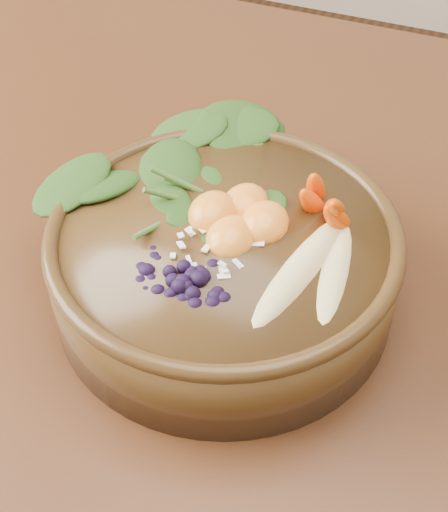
# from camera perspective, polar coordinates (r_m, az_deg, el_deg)

# --- Properties ---
(stoneware_bowl) EXTENTS (0.31, 0.31, 0.07)m
(stoneware_bowl) POSITION_cam_1_polar(r_m,az_deg,el_deg) (0.54, 0.00, -0.76)
(stoneware_bowl) COLOR #432D14
(stoneware_bowl) RESTS_ON dining_table
(kale_heap) EXTENTS (0.20, 0.18, 0.04)m
(kale_heap) POSITION_cam_1_polar(r_m,az_deg,el_deg) (0.55, -0.35, 8.20)
(kale_heap) COLOR #274817
(kale_heap) RESTS_ON stoneware_bowl
(carrot_cluster) EXTENTS (0.06, 0.06, 0.07)m
(carrot_cluster) POSITION_cam_1_polar(r_m,az_deg,el_deg) (0.52, 8.64, 7.24)
(carrot_cluster) COLOR #F34300
(carrot_cluster) RESTS_ON stoneware_bowl
(banana_halves) EXTENTS (0.07, 0.14, 0.03)m
(banana_halves) POSITION_cam_1_polar(r_m,az_deg,el_deg) (0.48, 7.64, -0.07)
(banana_halves) COLOR #E0CC84
(banana_halves) RESTS_ON stoneware_bowl
(mandarin_cluster) EXTENTS (0.09, 0.10, 0.03)m
(mandarin_cluster) POSITION_cam_1_polar(r_m,az_deg,el_deg) (0.51, 1.17, 4.09)
(mandarin_cluster) COLOR orange
(mandarin_cluster) RESTS_ON stoneware_bowl
(blueberry_pile) EXTENTS (0.14, 0.11, 0.04)m
(blueberry_pile) POSITION_cam_1_polar(r_m,az_deg,el_deg) (0.47, -3.40, -0.22)
(blueberry_pile) COLOR black
(blueberry_pile) RESTS_ON stoneware_bowl
(coconut_flakes) EXTENTS (0.09, 0.08, 0.01)m
(coconut_flakes) POSITION_cam_1_polar(r_m,az_deg,el_deg) (0.50, -0.98, 1.05)
(coconut_flakes) COLOR white
(coconut_flakes) RESTS_ON stoneware_bowl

